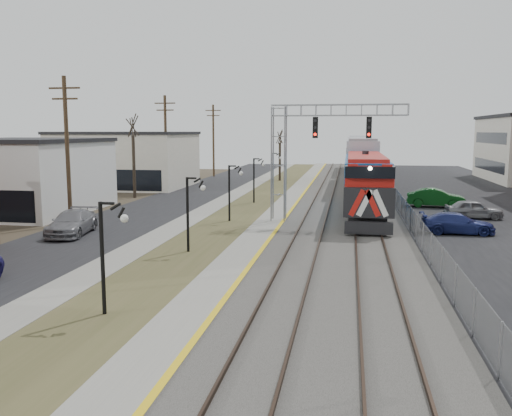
# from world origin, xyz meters

# --- Properties ---
(street_west) EXTENTS (7.00, 120.00, 0.04)m
(street_west) POSITION_xyz_m (-11.50, 35.00, 0.02)
(street_west) COLOR black
(street_west) RESTS_ON ground
(sidewalk) EXTENTS (2.00, 120.00, 0.08)m
(sidewalk) POSITION_xyz_m (-7.00, 35.00, 0.04)
(sidewalk) COLOR gray
(sidewalk) RESTS_ON ground
(grass_median) EXTENTS (4.00, 120.00, 0.06)m
(grass_median) POSITION_xyz_m (-4.00, 35.00, 0.03)
(grass_median) COLOR #444525
(grass_median) RESTS_ON ground
(platform) EXTENTS (2.00, 120.00, 0.24)m
(platform) POSITION_xyz_m (-1.00, 35.00, 0.12)
(platform) COLOR gray
(platform) RESTS_ON ground
(ballast_bed) EXTENTS (8.00, 120.00, 0.20)m
(ballast_bed) POSITION_xyz_m (4.00, 35.00, 0.10)
(ballast_bed) COLOR #595651
(ballast_bed) RESTS_ON ground
(parking_lot) EXTENTS (16.00, 120.00, 0.04)m
(parking_lot) POSITION_xyz_m (16.00, 35.00, 0.02)
(parking_lot) COLOR black
(parking_lot) RESTS_ON ground
(platform_edge) EXTENTS (0.24, 120.00, 0.01)m
(platform_edge) POSITION_xyz_m (-0.12, 35.00, 0.24)
(platform_edge) COLOR gold
(platform_edge) RESTS_ON platform
(track_near) EXTENTS (1.58, 120.00, 0.15)m
(track_near) POSITION_xyz_m (2.00, 35.00, 0.28)
(track_near) COLOR #2D2119
(track_near) RESTS_ON ballast_bed
(track_far) EXTENTS (1.58, 120.00, 0.15)m
(track_far) POSITION_xyz_m (5.50, 35.00, 0.28)
(track_far) COLOR #2D2119
(track_far) RESTS_ON ballast_bed
(train) EXTENTS (3.00, 63.05, 5.33)m
(train) POSITION_xyz_m (5.50, 56.04, 2.88)
(train) COLOR #1458A4
(train) RESTS_ON ground
(signal_gantry) EXTENTS (9.00, 1.07, 8.15)m
(signal_gantry) POSITION_xyz_m (1.22, 27.99, 5.59)
(signal_gantry) COLOR gray
(signal_gantry) RESTS_ON ground
(lampposts) EXTENTS (0.14, 62.14, 4.00)m
(lampposts) POSITION_xyz_m (-4.00, 18.29, 2.00)
(lampposts) COLOR black
(lampposts) RESTS_ON ground
(utility_poles) EXTENTS (0.28, 80.28, 10.00)m
(utility_poles) POSITION_xyz_m (-14.50, 25.00, 5.00)
(utility_poles) COLOR #4C3823
(utility_poles) RESTS_ON ground
(fence) EXTENTS (0.04, 120.00, 1.60)m
(fence) POSITION_xyz_m (8.20, 35.00, 0.80)
(fence) COLOR gray
(fence) RESTS_ON ground
(bare_trees) EXTENTS (12.30, 42.30, 5.95)m
(bare_trees) POSITION_xyz_m (-12.66, 38.91, 2.70)
(bare_trees) COLOR #382D23
(bare_trees) RESTS_ON ground
(car_lot_d) EXTENTS (4.48, 1.87, 1.30)m
(car_lot_d) POSITION_xyz_m (10.99, 25.80, 0.65)
(car_lot_d) COLOR navy
(car_lot_d) RESTS_ON ground
(car_lot_e) EXTENTS (4.13, 1.83, 1.38)m
(car_lot_e) POSITION_xyz_m (13.30, 32.11, 0.69)
(car_lot_e) COLOR gray
(car_lot_e) RESTS_ON ground
(car_lot_f) EXTENTS (4.89, 2.22, 1.56)m
(car_lot_f) POSITION_xyz_m (11.53, 37.92, 0.78)
(car_lot_f) COLOR #0E4815
(car_lot_f) RESTS_ON ground
(car_street_b) EXTENTS (2.83, 5.33, 1.47)m
(car_street_b) POSITION_xyz_m (-12.46, 21.44, 0.74)
(car_street_b) COLOR slate
(car_street_b) RESTS_ON ground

